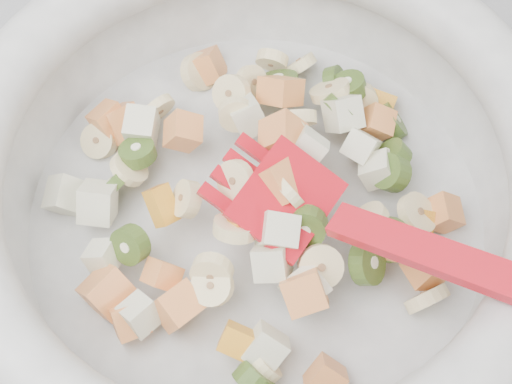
% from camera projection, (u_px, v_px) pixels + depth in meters
% --- Properties ---
extents(mixing_bowl, '(0.43, 0.38, 0.14)m').
position_uv_depth(mixing_bowl, '(257.00, 184.00, 0.47)').
color(mixing_bowl, silver).
rests_on(mixing_bowl, counter).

